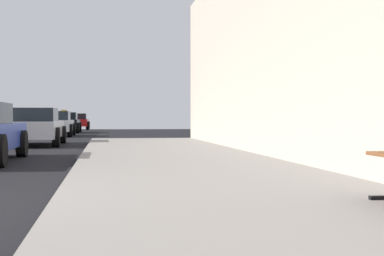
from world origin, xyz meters
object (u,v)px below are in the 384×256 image
(car_silver, at_px, (33,126))
(car_red, at_px, (77,121))
(car_white, at_px, (54,124))
(car_black, at_px, (64,122))

(car_silver, xyz_separation_m, car_red, (0.14, 25.93, 0.00))
(car_silver, height_order, car_white, car_white)
(car_white, height_order, car_black, same)
(car_red, bearing_deg, car_white, -91.05)
(car_silver, relative_size, car_red, 1.01)
(car_red, bearing_deg, car_black, -91.62)
(car_silver, xyz_separation_m, car_white, (-0.16, 9.55, 0.00))
(car_silver, relative_size, car_white, 1.00)
(car_white, bearing_deg, car_black, 89.79)
(car_black, distance_m, car_red, 9.69)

